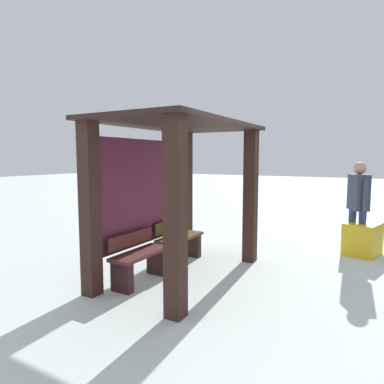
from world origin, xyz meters
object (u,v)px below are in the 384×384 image
bench_left_inside (139,260)px  grit_bin (362,239)px  bus_shelter (171,176)px  bench_center_inside (179,243)px  person_walking (358,200)px

bench_left_inside → grit_bin: bench_left_inside is taller
bus_shelter → bench_center_inside: bearing=20.0°
bench_left_inside → person_walking: 4.38m
grit_bin → bench_center_inside: bearing=127.3°
bench_center_inside → person_walking: 3.59m
person_walking → bench_left_inside: bearing=140.2°
bench_left_inside → person_walking: size_ratio=0.58×
bus_shelter → bench_center_inside: size_ratio=2.79×
bus_shelter → grit_bin: bus_shelter is taller
bus_shelter → bench_center_inside: (0.57, 0.21, -1.26)m
bus_shelter → grit_bin: 4.05m
bench_center_inside → person_walking: bearing=-51.9°
bench_left_inside → person_walking: bearing=-39.8°
bus_shelter → bench_left_inside: (-0.57, 0.21, -1.26)m
bench_center_inside → person_walking: person_walking is taller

